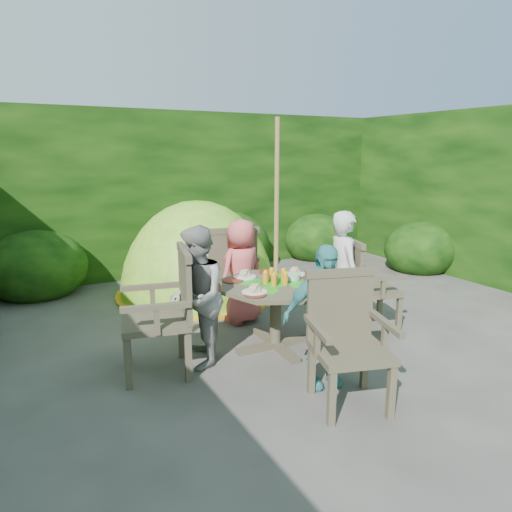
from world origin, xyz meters
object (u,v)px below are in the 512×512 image
child_right (344,274)px  dome_tent (199,293)px  garden_chair_left (166,310)px  garden_chair_front (347,337)px  garden_chair_back (230,269)px  child_front (323,316)px  patio_table (276,294)px  child_back (242,271)px  garden_chair_right (364,283)px  child_left (197,297)px  parasol_pole (276,239)px

child_right → dome_tent: (-0.81, 2.07, -0.66)m
garden_chair_left → garden_chair_front: size_ratio=1.08×
garden_chair_back → garden_chair_front: (-0.06, -2.19, -0.02)m
child_front → dome_tent: size_ratio=0.47×
garden_chair_left → garden_chair_front: bearing=56.0°
patio_table → garden_chair_left: 1.09m
child_back → child_front: 1.60m
garden_chair_right → garden_chair_back: size_ratio=0.94×
patio_table → garden_chair_right: size_ratio=1.23×
garden_chair_back → child_right: (0.77, -1.13, 0.11)m
patio_table → child_right: child_right is taller
patio_table → child_front: 0.80m
child_left → child_front: bearing=61.7°
garden_chair_left → garden_chair_back: (1.12, 1.06, -0.02)m
parasol_pole → garden_chair_front: (-0.03, -1.10, -0.58)m
garden_chair_right → garden_chair_left: garden_chair_left is taller
child_right → child_back: size_ratio=1.12×
garden_chair_back → dome_tent: (-0.04, 0.94, -0.55)m
garden_chair_front → child_right: 1.35m
child_back → child_front: child_front is taller
garden_chair_right → child_left: bearing=105.5°
garden_chair_back → child_back: child_back is taller
parasol_pole → dome_tent: parasol_pole is taller
garden_chair_right → child_back: (-1.06, 0.83, 0.08)m
parasol_pole → child_left: parasol_pole is taller
patio_table → child_front: size_ratio=0.99×
child_right → parasol_pole: bearing=100.2°
garden_chair_front → dome_tent: dome_tent is taller
child_front → child_right: bearing=52.3°
parasol_pole → garden_chair_left: 1.21m
child_right → child_front: (-0.84, -0.76, -0.06)m
parasol_pole → garden_chair_left: bearing=178.3°
garden_chair_front → garden_chair_back: bearing=105.8°
child_left → dome_tent: bearing=177.6°
garden_chair_back → child_right: size_ratio=0.78×
garden_chair_right → child_right: (-0.30, -0.01, 0.15)m
garden_chair_left → child_left: 0.30m
garden_chair_right → child_left: child_left is taller
garden_chair_front → child_left: (-0.77, 1.13, 0.12)m
parasol_pole → garden_chair_front: parasol_pole is taller
garden_chair_right → garden_chair_back: 1.55m
child_left → child_front: child_left is taller
garden_chair_back → child_back: size_ratio=0.87×
patio_table → garden_chair_back: 1.09m
garden_chair_back → child_front: bearing=101.8°
dome_tent → patio_table: bearing=-76.4°
child_left → child_front: 1.13m
patio_table → garden_chair_back: garden_chair_back is taller
garden_chair_left → dome_tent: 2.35m
garden_chair_front → dome_tent: bearing=106.9°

